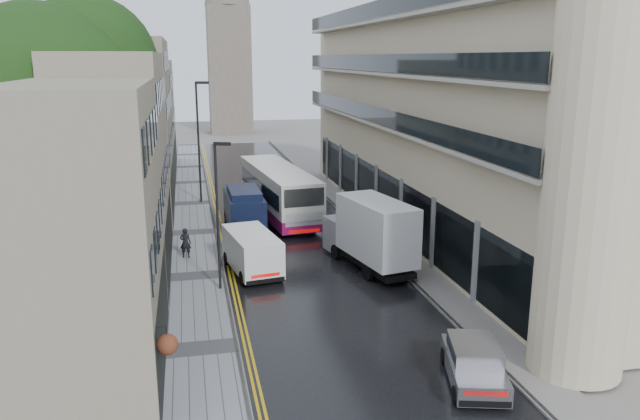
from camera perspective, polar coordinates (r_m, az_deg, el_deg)
name	(u,v)px	position (r m, az deg, el deg)	size (l,w,h in m)	color
road	(286,228)	(40.81, -3.15, -1.69)	(9.00, 85.00, 0.02)	black
left_sidewalk	(195,233)	(40.35, -11.39, -2.06)	(2.70, 85.00, 0.12)	gray
right_sidewalk	(365,223)	(41.94, 4.16, -1.21)	(1.80, 85.00, 0.12)	slate
old_shop_row	(132,136)	(41.80, -16.80, 6.49)	(4.50, 56.00, 12.00)	gray
modern_block	(448,120)	(40.97, 11.58, 8.06)	(8.00, 40.00, 14.00)	beige
tree_near	(47,143)	(32.27, -23.67, 5.61)	(10.56, 10.56, 13.89)	black
tree_far	(93,128)	(45.04, -20.04, 7.02)	(9.24, 9.24, 12.46)	black
cream_bus	(273,204)	(40.23, -4.37, 0.57)	(2.84, 12.48, 3.40)	white
white_lorry	(368,244)	(30.95, 4.44, -3.10)	(2.17, 7.23, 3.80)	silver
silver_hatchback	(457,382)	(21.21, 12.45, -15.11)	(1.72, 3.93, 1.47)	#A2A1A6
white_van	(242,264)	(30.68, -7.11, -4.93)	(2.05, 4.79, 2.17)	white
navy_van	(231,216)	(38.64, -8.14, -0.52)	(2.22, 5.54, 2.83)	black
pedestrian	(185,243)	(35.14, -12.20, -2.95)	(0.61, 0.40, 1.68)	black
lamp_post_near	(218,218)	(29.42, -9.34, -0.69)	(0.79, 0.18, 7.02)	black
lamp_post_far	(199,143)	(47.85, -11.04, 6.02)	(1.01, 0.23, 9.02)	black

